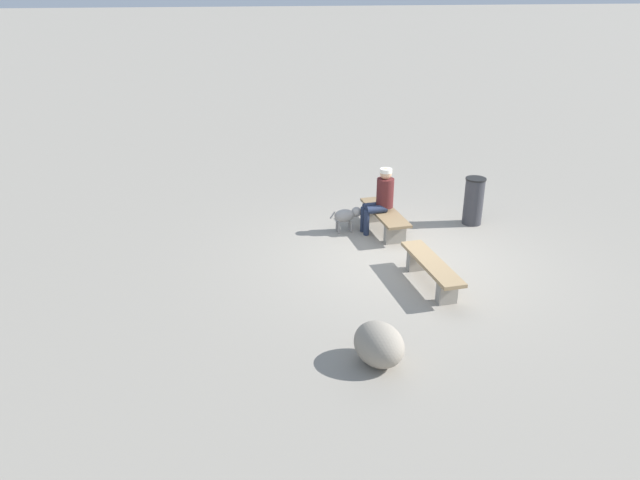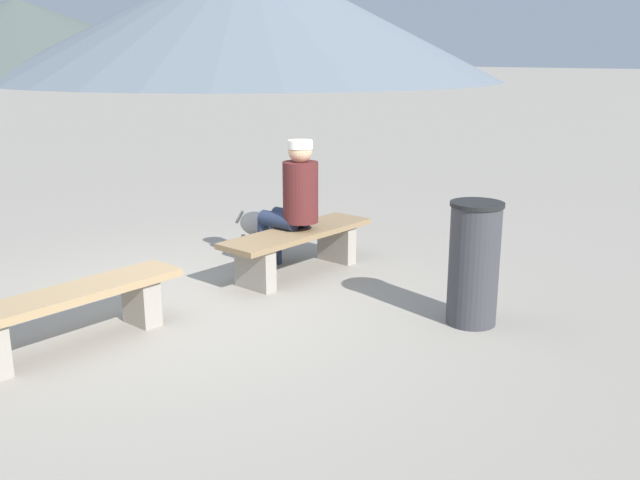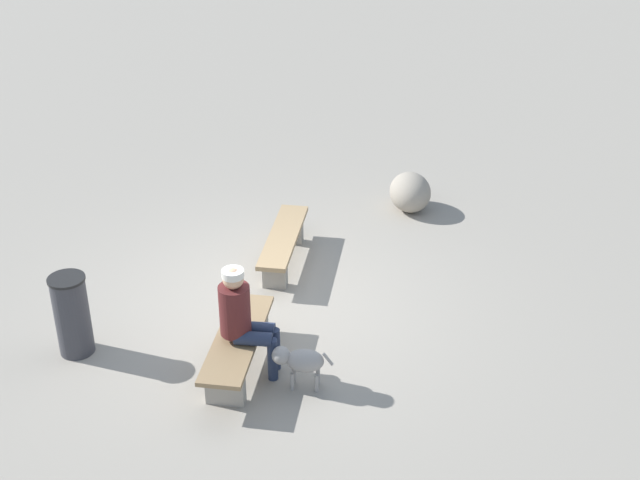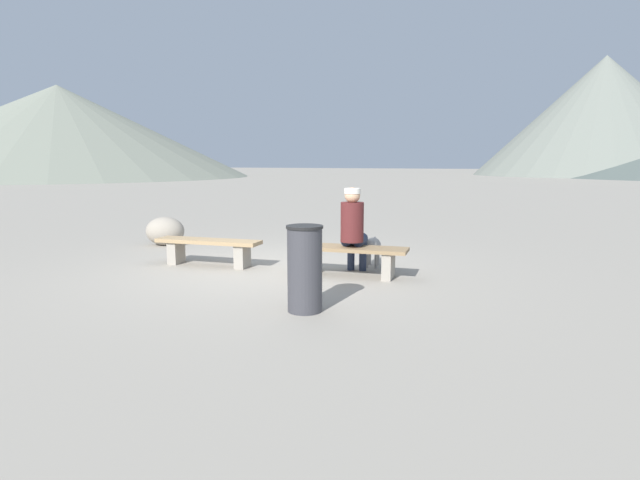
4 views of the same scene
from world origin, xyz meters
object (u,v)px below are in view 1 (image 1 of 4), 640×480
dog (347,215)px  boulder (379,344)px  trash_bin (474,201)px  bench_right (385,217)px  bench_left (431,269)px  seated_person (381,196)px

dog → boulder: (-4.37, 0.54, -0.05)m
trash_bin → boulder: trash_bin is taller
bench_right → boulder: boulder is taller
bench_right → dog: size_ratio=2.63×
bench_left → boulder: boulder is taller
seated_person → dog: bearing=73.2°
bench_left → boulder: (-1.93, 1.39, -0.01)m
seated_person → dog: (0.11, 0.64, -0.40)m
bench_left → dog: size_ratio=2.70×
seated_person → bench_right: bearing=-114.9°
bench_left → dog: dog is taller
bench_left → trash_bin: 2.97m
dog → bench_right: bearing=-18.0°
bench_right → trash_bin: trash_bin is taller
bench_right → trash_bin: (0.10, -1.85, 0.18)m
bench_left → trash_bin: size_ratio=1.82×
dog → boulder: 4.41m
seated_person → trash_bin: size_ratio=1.34×
bench_left → bench_right: bearing=-1.5°
bench_right → seated_person: bearing=67.5°
bench_right → boulder: 4.42m
bench_left → trash_bin: (2.41, -1.73, 0.19)m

